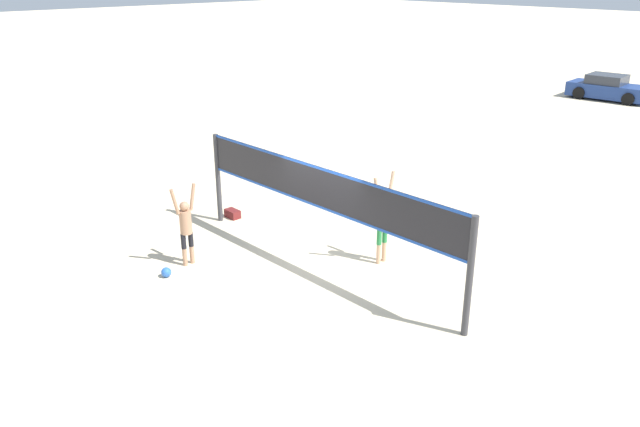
% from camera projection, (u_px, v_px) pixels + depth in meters
% --- Properties ---
extents(ground_plane, '(200.00, 200.00, 0.00)m').
position_uv_depth(ground_plane, '(320.00, 267.00, 14.80)').
color(ground_plane, beige).
extents(volleyball_net, '(8.23, 0.14, 2.48)m').
position_uv_depth(volleyball_net, '(320.00, 198.00, 14.16)').
color(volleyball_net, '#38383D').
rests_on(volleyball_net, ground_plane).
extents(player_spiker, '(0.28, 0.68, 1.97)m').
position_uv_depth(player_spiker, '(186.00, 224.00, 14.56)').
color(player_spiker, tan).
rests_on(player_spiker, ground_plane).
extents(player_blocker, '(0.28, 0.72, 2.24)m').
position_uv_depth(player_blocker, '(383.00, 217.00, 14.61)').
color(player_blocker, tan).
rests_on(player_blocker, ground_plane).
extents(volleyball, '(0.23, 0.23, 0.23)m').
position_uv_depth(volleyball, '(166.00, 272.00, 14.28)').
color(volleyball, blue).
rests_on(volleyball, ground_plane).
extents(gear_bag, '(0.45, 0.27, 0.23)m').
position_uv_depth(gear_bag, '(233.00, 214.00, 17.67)').
color(gear_bag, maroon).
rests_on(gear_bag, ground_plane).
extents(parked_car_mid, '(4.19, 2.11, 1.31)m').
position_uv_depth(parked_car_mid, '(609.00, 88.00, 33.24)').
color(parked_car_mid, navy).
rests_on(parked_car_mid, ground_plane).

